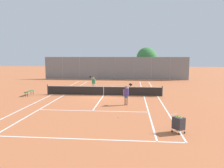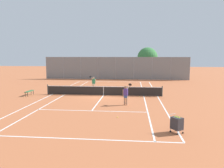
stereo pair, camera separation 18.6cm
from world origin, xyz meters
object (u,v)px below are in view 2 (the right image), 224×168
object	(u,v)px
tennis_net	(103,90)
loose_tennis_ball_3	(135,89)
loose_tennis_ball_2	(132,84)
courtside_bench	(29,91)
player_far_left	(94,83)
tree_behind_left	(147,58)
player_near_side	(126,94)
loose_tennis_ball_0	(117,117)
loose_tennis_ball_4	(81,85)
loose_tennis_ball_1	(140,96)
ball_cart	(177,123)

from	to	relation	value
tennis_net	loose_tennis_ball_3	size ratio (longest dim) A/B	181.82
loose_tennis_ball_2	loose_tennis_ball_3	xyz separation A→B (m)	(0.48, -4.35, 0.00)
loose_tennis_ball_2	courtside_bench	bearing A→B (deg)	-137.74
player_far_left	courtside_bench	bearing A→B (deg)	-147.48
tree_behind_left	loose_tennis_ball_2	bearing A→B (deg)	-104.74
player_near_side	loose_tennis_ball_2	world-z (taller)	player_near_side
player_far_left	courtside_bench	world-z (taller)	player_far_left
tennis_net	loose_tennis_ball_2	bearing A→B (deg)	71.98
player_far_left	loose_tennis_ball_0	size ratio (longest dim) A/B	26.88
player_far_left	loose_tennis_ball_0	xyz separation A→B (m)	(3.64, -11.06, -0.89)
player_near_side	loose_tennis_ball_2	size ratio (longest dim) A/B	26.88
loose_tennis_ball_0	player_far_left	bearing A→B (deg)	108.22
loose_tennis_ball_4	loose_tennis_ball_2	bearing A→B (deg)	13.42
player_near_side	courtside_bench	world-z (taller)	player_near_side
loose_tennis_ball_1	loose_tennis_ball_2	world-z (taller)	same
loose_tennis_ball_0	loose_tennis_ball_2	size ratio (longest dim) A/B	1.00
courtside_bench	loose_tennis_ball_2	bearing A→B (deg)	42.26
loose_tennis_ball_4	courtside_bench	distance (m)	8.61
ball_cart	loose_tennis_ball_1	bearing A→B (deg)	99.46
loose_tennis_ball_3	courtside_bench	size ratio (longest dim) A/B	0.04
player_near_side	loose_tennis_ball_1	world-z (taller)	player_near_side
loose_tennis_ball_0	tree_behind_left	world-z (taller)	tree_behind_left
loose_tennis_ball_1	loose_tennis_ball_4	size ratio (longest dim) A/B	1.00
tennis_net	loose_tennis_ball_0	distance (m)	8.28
tennis_net	player_far_left	size ratio (longest dim) A/B	6.76
tennis_net	loose_tennis_ball_4	bearing A→B (deg)	119.99
tree_behind_left	loose_tennis_ball_3	bearing A→B (deg)	-98.56
loose_tennis_ball_0	courtside_bench	world-z (taller)	courtside_bench
ball_cart	tree_behind_left	size ratio (longest dim) A/B	0.17
courtside_bench	loose_tennis_ball_0	bearing A→B (deg)	-36.84
loose_tennis_ball_2	player_far_left	bearing A→B (deg)	-128.08
loose_tennis_ball_4	tree_behind_left	bearing A→B (deg)	50.80
player_far_left	tree_behind_left	distance (m)	17.45
courtside_bench	loose_tennis_ball_1	bearing A→B (deg)	2.03
player_near_side	tree_behind_left	size ratio (longest dim) A/B	0.32
courtside_bench	loose_tennis_ball_3	bearing A→B (deg)	25.21
loose_tennis_ball_4	loose_tennis_ball_1	bearing A→B (deg)	-43.79
player_far_left	tree_behind_left	world-z (taller)	tree_behind_left
loose_tennis_ball_3	player_near_side	bearing A→B (deg)	-95.74
player_far_left	loose_tennis_ball_2	xyz separation A→B (m)	(4.43, 5.66, -0.89)
loose_tennis_ball_4	player_far_left	bearing A→B (deg)	-58.33
loose_tennis_ball_0	loose_tennis_ball_4	size ratio (longest dim) A/B	1.00
loose_tennis_ball_2	loose_tennis_ball_4	xyz separation A→B (m)	(-6.90, -1.65, 0.00)
player_far_left	loose_tennis_ball_3	size ratio (longest dim) A/B	26.88
tennis_net	player_near_side	distance (m)	4.89
loose_tennis_ball_2	tree_behind_left	distance (m)	11.00
ball_cart	loose_tennis_ball_3	world-z (taller)	ball_cart
loose_tennis_ball_4	loose_tennis_ball_3	bearing A→B (deg)	-20.08
tree_behind_left	player_far_left	bearing A→B (deg)	-114.24
player_near_side	loose_tennis_ball_1	distance (m)	4.12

